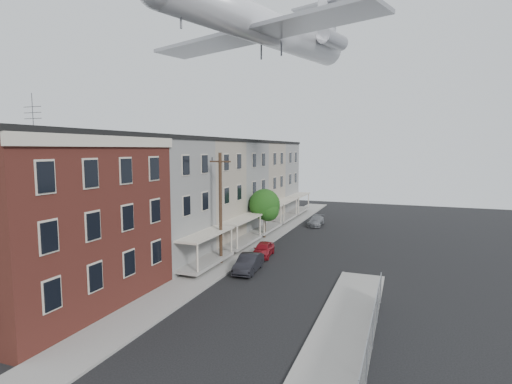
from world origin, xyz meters
TOP-DOWN VIEW (x-y plane):
  - sidewalk_left at (-5.50, 24.00)m, footprint 3.00×62.00m
  - sidewalk_right at (5.50, 6.00)m, footprint 3.00×26.00m
  - curb_left at (-4.05, 24.00)m, footprint 0.15×62.00m
  - curb_right at (4.05, 6.00)m, footprint 0.15×26.00m
  - corner_building at (-12.00, 7.00)m, footprint 10.31×12.30m
  - row_house_a at (-11.96, 16.50)m, footprint 11.98×7.00m
  - row_house_b at (-11.96, 23.50)m, footprint 11.98×7.00m
  - row_house_c at (-11.96, 30.50)m, footprint 11.98×7.00m
  - row_house_d at (-11.96, 37.50)m, footprint 11.98×7.00m
  - row_house_e at (-11.96, 44.50)m, footprint 11.98×7.00m
  - chainlink_fence at (7.00, 5.00)m, footprint 0.06×18.06m
  - utility_pole at (-5.60, 18.00)m, footprint 1.80×0.26m
  - street_tree at (-5.27, 27.92)m, footprint 3.22×3.20m
  - car_near at (-3.18, 21.40)m, footprint 1.89×3.82m
  - car_mid at (-2.76, 16.90)m, footprint 1.74×4.15m
  - car_far at (-1.87, 36.85)m, footprint 1.68×3.99m
  - airplane at (-3.69, 24.19)m, footprint 22.72×26.01m

SIDE VIEW (x-z plane):
  - sidewalk_left at x=-5.50m, z-range 0.00..0.12m
  - sidewalk_right at x=5.50m, z-range 0.00..0.12m
  - curb_left at x=-4.05m, z-range 0.00..0.14m
  - curb_right at x=4.05m, z-range 0.00..0.14m
  - car_far at x=-1.87m, z-range 0.00..1.15m
  - car_near at x=-3.18m, z-range 0.00..1.25m
  - car_mid at x=-2.76m, z-range 0.00..1.33m
  - chainlink_fence at x=7.00m, z-range 0.05..1.95m
  - street_tree at x=-5.27m, z-range 0.85..6.05m
  - utility_pole at x=-5.60m, z-range 0.17..9.17m
  - row_house_a at x=-11.96m, z-range -0.02..10.28m
  - row_house_b at x=-11.96m, z-range -0.02..10.28m
  - row_house_c at x=-11.96m, z-range -0.02..10.28m
  - row_house_d at x=-11.96m, z-range -0.02..10.28m
  - row_house_e at x=-11.96m, z-range -0.02..10.28m
  - corner_building at x=-12.00m, z-range -0.91..11.24m
  - airplane at x=-3.69m, z-range 16.16..23.71m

